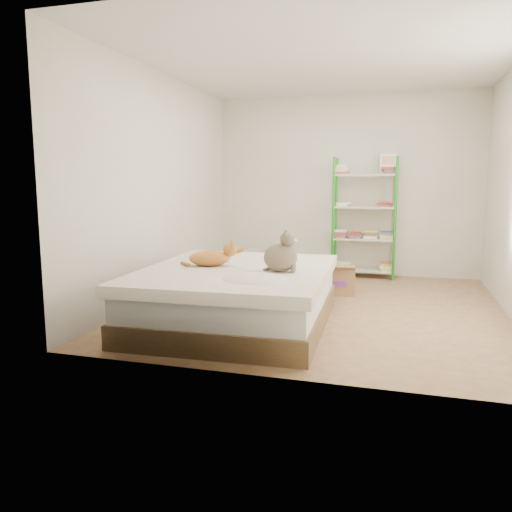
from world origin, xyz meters
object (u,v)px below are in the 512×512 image
at_px(bed, 237,296).
at_px(shelf_unit, 365,221).
at_px(white_bin, 255,260).
at_px(grey_cat, 280,251).
at_px(orange_cat, 210,256).
at_px(cardboard_box, 335,280).

height_order(bed, shelf_unit, shelf_unit).
bearing_deg(white_bin, grey_cat, -69.30).
height_order(bed, white_bin, bed).
distance_m(orange_cat, grey_cat, 0.75).
bearing_deg(cardboard_box, bed, -121.62).
relative_size(cardboard_box, white_bin, 1.45).
bearing_deg(shelf_unit, cardboard_box, -101.88).
xyz_separation_m(orange_cat, shelf_unit, (1.28, 2.74, 0.17)).
bearing_deg(shelf_unit, grey_cat, -100.90).
bearing_deg(bed, orange_cat, 173.87).
xyz_separation_m(shelf_unit, cardboard_box, (-0.25, -1.18, -0.64)).
height_order(grey_cat, white_bin, grey_cat).
xyz_separation_m(bed, grey_cat, (0.44, -0.09, 0.46)).
bearing_deg(shelf_unit, white_bin, -178.90).
distance_m(shelf_unit, cardboard_box, 1.37).
bearing_deg(bed, grey_cat, -13.57).
distance_m(grey_cat, shelf_unit, 2.91).
xyz_separation_m(bed, orange_cat, (-0.29, 0.02, 0.37)).
distance_m(grey_cat, cardboard_box, 1.79).
xyz_separation_m(grey_cat, shelf_unit, (0.55, 2.85, 0.07)).
height_order(orange_cat, white_bin, orange_cat).
height_order(shelf_unit, cardboard_box, shelf_unit).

